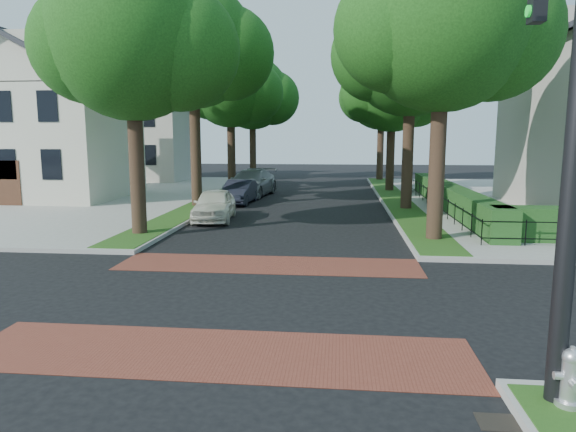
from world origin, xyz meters
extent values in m
plane|color=black|center=(0.00, 0.00, 0.00)|extent=(120.00, 120.00, 0.00)
cube|color=gray|center=(-19.50, 19.00, 0.07)|extent=(30.00, 30.00, 0.15)
cube|color=brown|center=(0.00, 3.20, 0.01)|extent=(9.00, 2.20, 0.01)
cube|color=brown|center=(0.00, -3.20, 0.01)|extent=(9.00, 2.20, 0.01)
cube|color=black|center=(4.30, -5.00, 0.01)|extent=(0.65, 0.45, 0.01)
cube|color=#1C4413|center=(5.40, 19.10, 0.16)|extent=(1.60, 29.80, 0.02)
cube|color=#1C4413|center=(-5.40, 19.10, 0.16)|extent=(1.60, 29.80, 0.02)
cylinder|color=black|center=(5.50, 7.00, 3.83)|extent=(0.56, 0.56, 7.35)
sphere|color=#153C10|center=(5.50, 7.00, 7.71)|extent=(6.20, 6.20, 6.20)
sphere|color=#153C10|center=(7.21, 7.30, 7.31)|extent=(4.65, 4.65, 4.65)
sphere|color=#153C10|center=(3.95, 6.80, 7.41)|extent=(4.34, 4.34, 4.34)
sphere|color=#153C10|center=(5.60, 8.55, 8.21)|extent=(4.03, 4.03, 4.03)
cylinder|color=black|center=(5.50, 15.00, 4.00)|extent=(0.56, 0.56, 7.70)
sphere|color=#153C10|center=(5.50, 15.00, 8.07)|extent=(6.60, 6.60, 6.60)
sphere|color=#153C10|center=(7.31, 15.30, 7.67)|extent=(4.95, 4.95, 4.95)
sphere|color=#153C10|center=(3.85, 14.80, 7.77)|extent=(4.62, 4.62, 4.62)
sphere|color=#153C10|center=(5.60, 16.65, 8.57)|extent=(4.29, 4.29, 4.29)
cylinder|color=black|center=(5.50, 24.00, 3.47)|extent=(0.56, 0.56, 6.65)
sphere|color=#153C10|center=(5.50, 24.00, 6.99)|extent=(5.80, 5.80, 5.80)
sphere|color=#153C10|center=(7.09, 24.30, 6.59)|extent=(4.35, 4.35, 4.35)
sphere|color=#153C10|center=(4.05, 23.80, 6.69)|extent=(4.06, 4.06, 4.06)
sphere|color=#153C10|center=(5.60, 25.45, 7.49)|extent=(3.77, 3.77, 3.77)
cylinder|color=black|center=(5.50, 33.00, 3.65)|extent=(0.56, 0.56, 7.00)
sphere|color=#153C10|center=(5.50, 33.00, 7.35)|extent=(6.00, 6.00, 6.00)
sphere|color=#153C10|center=(7.15, 33.30, 6.95)|extent=(4.50, 4.50, 4.50)
sphere|color=#153C10|center=(4.00, 32.80, 7.05)|extent=(4.20, 4.20, 4.20)
sphere|color=#153C10|center=(5.60, 34.50, 7.85)|extent=(3.90, 3.90, 3.90)
cylinder|color=black|center=(-5.50, 7.00, 3.65)|extent=(0.56, 0.56, 7.00)
sphere|color=#153C10|center=(-5.50, 7.00, 7.35)|extent=(6.00, 6.00, 6.00)
sphere|color=#153C10|center=(-3.85, 7.30, 6.95)|extent=(4.50, 4.50, 4.50)
sphere|color=#153C10|center=(-7.00, 6.80, 7.05)|extent=(4.20, 4.20, 4.20)
sphere|color=#153C10|center=(-5.40, 8.50, 7.85)|extent=(3.90, 3.90, 3.90)
cylinder|color=black|center=(-5.50, 15.00, 4.17)|extent=(0.56, 0.56, 8.05)
sphere|color=#153C10|center=(-5.50, 15.00, 8.43)|extent=(6.40, 6.40, 6.40)
sphere|color=#153C10|center=(-3.74, 15.30, 8.03)|extent=(4.80, 4.80, 4.80)
sphere|color=#153C10|center=(-7.10, 14.80, 8.13)|extent=(4.48, 4.48, 4.48)
sphere|color=#153C10|center=(-5.40, 16.60, 8.93)|extent=(4.16, 4.16, 4.16)
cylinder|color=black|center=(-5.50, 24.00, 3.58)|extent=(0.56, 0.56, 6.86)
sphere|color=#153C10|center=(-5.50, 24.00, 7.21)|extent=(5.60, 5.60, 5.60)
sphere|color=#153C10|center=(-3.96, 24.30, 6.81)|extent=(4.20, 4.20, 4.20)
sphere|color=#153C10|center=(-6.90, 23.80, 6.91)|extent=(3.92, 3.92, 3.92)
sphere|color=#153C10|center=(-5.40, 25.40, 7.71)|extent=(3.64, 3.64, 3.64)
cylinder|color=black|center=(-5.50, 33.00, 3.72)|extent=(0.56, 0.56, 7.14)
sphere|color=#153C10|center=(-5.50, 33.00, 7.49)|extent=(6.20, 6.20, 6.20)
sphere|color=#153C10|center=(-3.79, 33.30, 7.09)|extent=(4.65, 4.65, 4.65)
sphere|color=#153C10|center=(-7.05, 32.80, 7.19)|extent=(4.34, 4.34, 4.34)
sphere|color=#153C10|center=(-5.40, 34.55, 7.99)|extent=(4.03, 4.03, 4.03)
cube|color=#164218|center=(7.70, 15.00, 0.75)|extent=(1.00, 18.00, 1.20)
cube|color=beige|center=(-15.50, 18.00, 3.40)|extent=(9.00, 8.00, 6.50)
cube|color=brown|center=(-12.80, 16.40, 8.47)|extent=(0.80, 0.80, 3.64)
cube|color=#B8B1A5|center=(-15.50, 32.00, 3.40)|extent=(9.00, 8.00, 6.50)
cube|color=brown|center=(-12.80, 30.40, 8.47)|extent=(0.80, 0.80, 3.64)
cylinder|color=#0CB226|center=(4.97, -2.90, 5.73)|extent=(0.05, 0.18, 0.18)
imported|color=silver|center=(-3.60, 11.14, 0.72)|extent=(2.10, 4.37, 1.44)
imported|color=black|center=(-3.60, 17.06, 0.68)|extent=(1.61, 4.17, 1.35)
imported|color=slate|center=(-3.60, 20.92, 0.85)|extent=(3.06, 6.07, 1.69)
cylinder|color=silver|center=(5.23, -4.76, 0.20)|extent=(0.43, 0.43, 0.10)
cylinder|color=silver|center=(5.23, -4.76, 0.54)|extent=(0.28, 0.28, 0.59)
sphere|color=silver|center=(5.23, -4.76, 0.86)|extent=(0.26, 0.26, 0.26)
cylinder|color=silver|center=(5.23, -4.76, 0.98)|extent=(0.08, 0.08, 0.08)
cylinder|color=silver|center=(5.07, -4.76, 0.59)|extent=(0.14, 0.13, 0.11)
cylinder|color=silver|center=(5.23, -4.92, 0.54)|extent=(0.18, 0.17, 0.15)
camera|label=1|loc=(2.08, -11.62, 3.80)|focal=32.00mm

